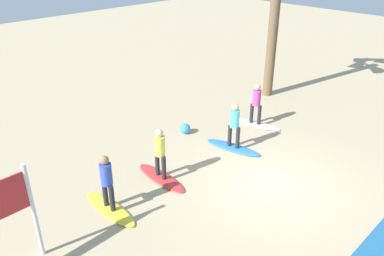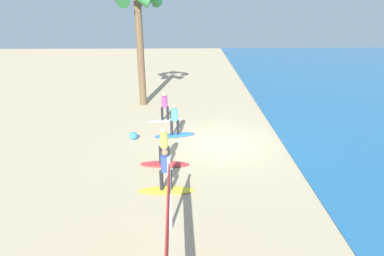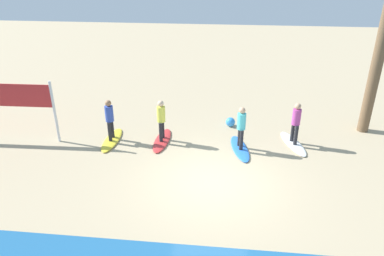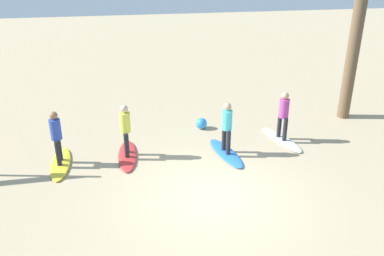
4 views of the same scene
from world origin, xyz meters
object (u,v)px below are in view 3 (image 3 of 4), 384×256
object	(u,v)px
surfboard_white	(293,144)
surfer_blue	(241,125)
surfboard_red	(162,140)
surfboard_yellow	(112,140)
surfboard_blue	(240,148)
beach_ball	(230,122)
surfer_white	(296,120)
surfer_red	(161,117)
surfer_yellow	(110,117)

from	to	relation	value
surfboard_white	surfer_blue	bearing A→B (deg)	-88.58
surfboard_red	surfboard_yellow	bearing A→B (deg)	-82.87
surfer_blue	surfboard_red	size ratio (longest dim) A/B	0.78
surfboard_yellow	surfboard_white	bearing A→B (deg)	93.02
surfboard_blue	surfer_blue	world-z (taller)	surfer_blue
surfboard_blue	beach_ball	xyz separation A→B (m)	(0.39, -2.06, 0.15)
beach_ball	surfer_white	bearing A→B (deg)	149.70
surfboard_white	surfer_white	bearing A→B (deg)	-0.00
surfer_white	surfboard_red	xyz separation A→B (m)	(5.14, 0.28, -0.99)
surfboard_white	surfer_red	world-z (taller)	surfer_red
surfboard_blue	beach_ball	size ratio (longest dim) A/B	5.26
surfboard_white	surfer_yellow	world-z (taller)	surfer_yellow
surfer_yellow	beach_ball	size ratio (longest dim) A/B	4.11
surfer_blue	surfboard_yellow	xyz separation A→B (m)	(5.06, -0.17, -0.99)
surfer_blue	surfboard_red	world-z (taller)	surfer_blue
surfboard_red	beach_ball	xyz separation A→B (m)	(-2.68, -1.72, 0.15)
surfer_blue	surfboard_yellow	world-z (taller)	surfer_blue
surfboard_white	surfer_yellow	xyz separation A→B (m)	(7.13, 0.45, 0.99)
surfboard_blue	surfer_blue	size ratio (longest dim) A/B	1.28
surfboard_white	surfboard_yellow	distance (m)	7.15
beach_ball	surfboard_blue	bearing A→B (deg)	100.64
surfboard_red	surfboard_white	bearing A→B (deg)	95.23
surfer_white	surfer_blue	bearing A→B (deg)	16.74
surfboard_white	surfer_yellow	distance (m)	7.21
surfboard_red	surfboard_yellow	xyz separation A→B (m)	(2.00, 0.17, 0.00)
beach_ball	surfboard_white	bearing A→B (deg)	149.70
surfboard_red	surfer_yellow	xyz separation A→B (m)	(2.00, 0.17, 0.99)
surfboard_red	beach_ball	distance (m)	3.18
surfer_white	surfboard_blue	distance (m)	2.38
surfboard_blue	beach_ball	bearing A→B (deg)	179.18
surfer_blue	surfer_red	bearing A→B (deg)	-6.39
surfer_white	beach_ball	size ratio (longest dim) A/B	4.11
surfer_blue	surfboard_red	xyz separation A→B (m)	(3.07, -0.34, -0.99)
surfer_blue	surfer_yellow	bearing A→B (deg)	-1.91
surfboard_white	surfboard_red	size ratio (longest dim) A/B	1.00
surfboard_blue	surfboard_red	world-z (taller)	same
surfer_white	surfer_blue	world-z (taller)	same
surfer_red	beach_ball	size ratio (longest dim) A/B	4.11
surfboard_blue	surfboard_yellow	bearing A→B (deg)	-103.37
surfboard_white	surfer_yellow	bearing A→B (deg)	-101.68
surfer_blue	surfer_white	bearing A→B (deg)	-163.26
surfer_white	surfboard_yellow	size ratio (longest dim) A/B	0.78
surfboard_blue	surfer_red	xyz separation A→B (m)	(3.07, -0.34, 0.99)
surfer_red	surfer_yellow	distance (m)	2.00
surfboard_yellow	surfer_yellow	size ratio (longest dim) A/B	1.28
surfer_white	beach_ball	distance (m)	2.97
surfer_blue	surfer_yellow	distance (m)	5.06
surfboard_white	surfer_blue	distance (m)	2.38
surfer_white	surfboard_blue	size ratio (longest dim) A/B	0.78
surfer_red	surfboard_yellow	size ratio (longest dim) A/B	0.78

